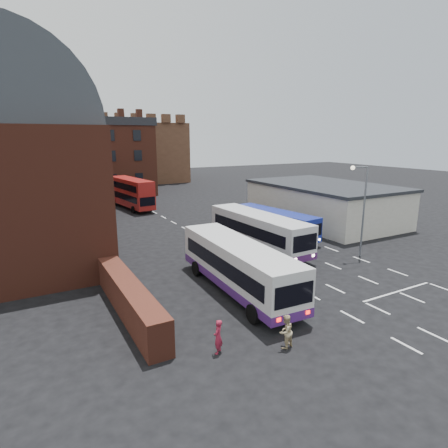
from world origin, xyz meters
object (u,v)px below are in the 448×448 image
bus_white_outbound (238,263)px  pedestrian_beige (286,332)px  street_lamp (362,203)px  bus_red_double (131,193)px  pedestrian_red (218,337)px  bus_white_inbound (258,229)px  bus_blue (274,222)px

bus_white_outbound → pedestrian_beige: 6.74m
street_lamp → pedestrian_beige: 15.81m
bus_red_double → street_lamp: street_lamp is taller
bus_white_outbound → pedestrian_beige: (-1.41, -6.52, -1.01)m
street_lamp → pedestrian_red: bearing=-157.6°
bus_red_double → pedestrian_red: size_ratio=6.48×
pedestrian_red → bus_red_double: bearing=-141.5°
bus_white_outbound → street_lamp: (11.89, 1.25, 2.54)m
pedestrian_red → street_lamp: bearing=160.6°
bus_white_inbound → bus_blue: size_ratio=1.16×
bus_blue → street_lamp: bearing=98.8°
pedestrian_red → bus_blue: bearing=-175.3°
bus_blue → street_lamp: street_lamp is taller
bus_red_double → pedestrian_red: bearing=73.5°
bus_white_outbound → street_lamp: street_lamp is taller
bus_red_double → street_lamp: size_ratio=1.40×
bus_white_outbound → bus_white_inbound: 9.00m
bus_white_inbound → bus_blue: (3.50, 2.45, -0.27)m
bus_blue → street_lamp: size_ratio=1.34×
bus_blue → bus_white_outbound: bearing=36.0°
bus_blue → pedestrian_beige: bearing=47.3°
bus_white_inbound → street_lamp: 8.39m
bus_blue → pedestrian_red: size_ratio=6.19×
bus_red_double → street_lamp: (10.07, -28.95, 2.23)m
bus_white_inbound → street_lamp: street_lamp is taller
bus_white_inbound → pedestrian_red: bus_white_inbound is taller
bus_white_outbound → bus_red_double: (1.81, 30.20, 0.30)m
pedestrian_red → bus_white_inbound: bearing=-172.2°
bus_blue → pedestrian_red: bus_blue is taller
bus_white_inbound → bus_red_double: (-4.21, 23.51, 0.31)m
bus_white_inbound → bus_red_double: bearing=-82.3°
bus_red_double → street_lamp: 30.73m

